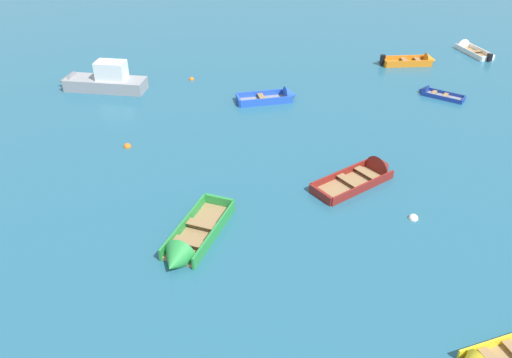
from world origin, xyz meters
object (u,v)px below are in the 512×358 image
at_px(rowboat_maroon_far_right, 371,173).
at_px(motor_launch_grey_midfield_right, 100,80).
at_px(rowboat_blue_near_camera, 279,97).
at_px(rowboat_deep_blue_far_back, 431,93).
at_px(rowboat_green_near_right, 187,247).
at_px(mooring_buoy_between_boats_right, 413,219).
at_px(mooring_buoy_outer_edge, 192,80).
at_px(rowboat_white_outer_left, 467,48).
at_px(rowboat_orange_cluster_outer, 418,61).
at_px(mooring_buoy_trailing, 128,147).

bearing_deg(rowboat_maroon_far_right, motor_launch_grey_midfield_right, 131.18).
relative_size(rowboat_blue_near_camera, motor_launch_grey_midfield_right, 0.65).
height_order(rowboat_deep_blue_far_back, rowboat_green_near_right, rowboat_green_near_right).
bearing_deg(mooring_buoy_between_boats_right, rowboat_maroon_far_right, 94.53).
relative_size(rowboat_maroon_far_right, mooring_buoy_outer_edge, 13.54).
height_order(rowboat_blue_near_camera, mooring_buoy_outer_edge, rowboat_blue_near_camera).
relative_size(rowboat_white_outer_left, motor_launch_grey_midfield_right, 0.68).
height_order(rowboat_deep_blue_far_back, mooring_buoy_outer_edge, rowboat_deep_blue_far_back).
xyz_separation_m(rowboat_orange_cluster_outer, mooring_buoy_outer_edge, (-16.11, 1.20, -0.22)).
xyz_separation_m(mooring_buoy_between_boats_right, mooring_buoy_outer_edge, (-6.63, 17.64, 0.00)).
relative_size(motor_launch_grey_midfield_right, mooring_buoy_trailing, 14.88).
relative_size(rowboat_green_near_right, mooring_buoy_between_boats_right, 11.00).
bearing_deg(rowboat_green_near_right, mooring_buoy_trailing, 101.32).
relative_size(rowboat_green_near_right, mooring_buoy_outer_edge, 13.05).
height_order(motor_launch_grey_midfield_right, mooring_buoy_outer_edge, motor_launch_grey_midfield_right).
height_order(rowboat_white_outer_left, mooring_buoy_trailing, rowboat_white_outer_left).
bearing_deg(mooring_buoy_trailing, mooring_buoy_between_boats_right, -39.64).
xyz_separation_m(rowboat_blue_near_camera, mooring_buoy_trailing, (-9.31, -3.67, -0.20)).
bearing_deg(mooring_buoy_between_boats_right, mooring_buoy_outer_edge, 110.59).
xyz_separation_m(rowboat_white_outer_left, rowboat_deep_blue_far_back, (-7.18, -6.91, -0.05)).
bearing_deg(rowboat_deep_blue_far_back, rowboat_green_near_right, -146.96).
height_order(motor_launch_grey_midfield_right, rowboat_maroon_far_right, motor_launch_grey_midfield_right).
xyz_separation_m(rowboat_deep_blue_far_back, rowboat_maroon_far_right, (-7.78, -7.83, 0.07)).
xyz_separation_m(rowboat_blue_near_camera, mooring_buoy_between_boats_right, (1.94, -12.99, -0.20)).
bearing_deg(mooring_buoy_between_boats_right, rowboat_green_near_right, 178.06).
bearing_deg(rowboat_white_outer_left, mooring_buoy_outer_edge, -178.35).
relative_size(rowboat_blue_near_camera, mooring_buoy_trailing, 9.62).
height_order(rowboat_green_near_right, rowboat_maroon_far_right, rowboat_green_near_right).
bearing_deg(rowboat_maroon_far_right, mooring_buoy_outer_edge, 114.20).
xyz_separation_m(rowboat_maroon_far_right, mooring_buoy_between_boats_right, (0.28, -3.51, -0.19)).
height_order(rowboat_white_outer_left, rowboat_maroon_far_right, rowboat_maroon_far_right).
xyz_separation_m(rowboat_maroon_far_right, rowboat_orange_cluster_outer, (9.76, 12.93, 0.02)).
distance_m(rowboat_green_near_right, rowboat_orange_cluster_outer, 24.86).
bearing_deg(rowboat_white_outer_left, rowboat_green_near_right, -143.38).
height_order(mooring_buoy_between_boats_right, mooring_buoy_outer_edge, mooring_buoy_between_boats_right).
xyz_separation_m(rowboat_maroon_far_right, mooring_buoy_trailing, (-10.97, 5.80, -0.19)).
xyz_separation_m(motor_launch_grey_midfield_right, mooring_buoy_outer_edge, (5.84, 0.19, -0.61)).
bearing_deg(mooring_buoy_outer_edge, mooring_buoy_trailing, -119.00).
bearing_deg(mooring_buoy_trailing, rowboat_green_near_right, -78.68).
bearing_deg(rowboat_blue_near_camera, rowboat_deep_blue_far_back, -9.86).
distance_m(rowboat_maroon_far_right, rowboat_orange_cluster_outer, 16.20).
relative_size(motor_launch_grey_midfield_right, rowboat_green_near_right, 1.29).
distance_m(motor_launch_grey_midfield_right, rowboat_orange_cluster_outer, 21.98).
bearing_deg(rowboat_white_outer_left, mooring_buoy_trailing, -160.97).
relative_size(rowboat_green_near_right, mooring_buoy_trailing, 11.54).
bearing_deg(mooring_buoy_trailing, rowboat_deep_blue_far_back, 6.18).
bearing_deg(mooring_buoy_trailing, motor_launch_grey_midfield_right, 98.57).
height_order(rowboat_blue_near_camera, mooring_buoy_trailing, rowboat_blue_near_camera).
height_order(mooring_buoy_trailing, mooring_buoy_outer_edge, mooring_buoy_trailing).
bearing_deg(motor_launch_grey_midfield_right, rowboat_orange_cluster_outer, -2.63).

